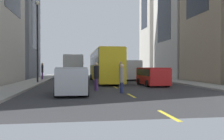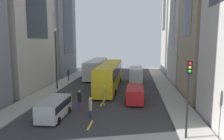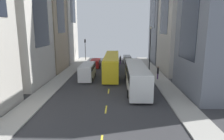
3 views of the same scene
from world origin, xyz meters
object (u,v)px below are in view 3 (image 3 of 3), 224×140
(delivery_van_white, at_px, (87,70))
(traffic_light_near_corner, at_px, (85,46))
(car_red_0, at_px, (95,63))
(streetcar_yellow, at_px, (112,63))
(pedestrian_waiting_curb, at_px, (114,59))
(city_bus_white, at_px, (136,75))
(pedestrian_walking_far, at_px, (158,72))
(car_silver_1, at_px, (127,59))
(pedestrian_crossing_mid, at_px, (111,61))
(pedestrian_crossing_near, at_px, (120,60))

(delivery_van_white, distance_m, traffic_light_near_corner, 20.01)
(car_red_0, relative_size, traffic_light_near_corner, 0.86)
(streetcar_yellow, relative_size, pedestrian_waiting_curb, 7.58)
(traffic_light_near_corner, bearing_deg, city_bus_white, 114.13)
(city_bus_white, xyz_separation_m, pedestrian_walking_far, (-3.98, -4.91, -0.70))
(streetcar_yellow, xyz_separation_m, delivery_van_white, (3.88, 3.63, -0.61))
(car_silver_1, xyz_separation_m, pedestrian_crossing_mid, (3.90, 4.10, 0.15))
(car_silver_1, bearing_deg, pedestrian_crossing_near, 52.53)
(delivery_van_white, bearing_deg, car_silver_1, -113.96)
(car_silver_1, xyz_separation_m, traffic_light_near_corner, (10.80, -3.08, 2.96))
(pedestrian_waiting_curb, distance_m, pedestrian_crossing_mid, 3.92)
(car_red_0, relative_size, pedestrian_crossing_near, 2.26)
(streetcar_yellow, bearing_deg, car_red_0, -61.36)
(pedestrian_waiting_curb, bearing_deg, pedestrian_walking_far, -101.65)
(streetcar_yellow, xyz_separation_m, traffic_light_near_corner, (7.36, -15.92, 1.85))
(car_silver_1, bearing_deg, traffic_light_near_corner, -15.92)
(car_red_0, xyz_separation_m, pedestrian_walking_far, (-11.38, 10.62, 0.31))
(delivery_van_white, relative_size, pedestrian_crossing_near, 2.94)
(streetcar_yellow, bearing_deg, pedestrian_crossing_mid, -86.97)
(car_silver_1, xyz_separation_m, pedestrian_waiting_curb, (3.26, 0.24, 0.03))
(streetcar_yellow, xyz_separation_m, pedestrian_crossing_mid, (0.46, -8.73, -0.96))
(pedestrian_walking_far, distance_m, traffic_light_near_corner, 24.85)
(pedestrian_crossing_near, bearing_deg, pedestrian_walking_far, 51.25)
(pedestrian_waiting_curb, height_order, pedestrian_crossing_mid, pedestrian_crossing_mid)
(delivery_van_white, bearing_deg, pedestrian_crossing_mid, -105.44)
(pedestrian_crossing_near, height_order, pedestrian_waiting_curb, pedestrian_crossing_near)
(delivery_van_white, relative_size, traffic_light_near_corner, 1.12)
(streetcar_yellow, height_order, pedestrian_crossing_mid, streetcar_yellow)
(car_silver_1, xyz_separation_m, pedestrian_walking_far, (-4.18, 16.56, 0.29))
(streetcar_yellow, bearing_deg, traffic_light_near_corner, -65.19)
(delivery_van_white, distance_m, pedestrian_crossing_mid, 12.83)
(car_red_0, xyz_separation_m, pedestrian_waiting_curb, (-3.95, -5.71, 0.05))
(car_red_0, xyz_separation_m, pedestrian_crossing_mid, (-3.30, -1.84, 0.17))
(pedestrian_waiting_curb, bearing_deg, car_red_0, -160.81)
(pedestrian_crossing_near, relative_size, pedestrian_waiting_curb, 1.06)
(pedestrian_crossing_mid, xyz_separation_m, traffic_light_near_corner, (6.90, -7.18, 2.81))
(city_bus_white, distance_m, pedestrian_crossing_mid, 17.86)
(delivery_van_white, height_order, pedestrian_walking_far, delivery_van_white)
(city_bus_white, bearing_deg, pedestrian_crossing_near, -84.33)
(traffic_light_near_corner, bearing_deg, delivery_van_white, 100.10)
(streetcar_yellow, relative_size, car_red_0, 3.16)
(pedestrian_walking_far, bearing_deg, car_red_0, 73.52)
(city_bus_white, distance_m, pedestrian_waiting_curb, 21.53)
(streetcar_yellow, distance_m, delivery_van_white, 5.34)
(pedestrian_walking_far, bearing_deg, pedestrian_waiting_curb, 51.01)
(streetcar_yellow, distance_m, pedestrian_walking_far, 8.52)
(city_bus_white, height_order, traffic_light_near_corner, traffic_light_near_corner)
(car_red_0, relative_size, pedestrian_waiting_curb, 2.40)
(pedestrian_walking_far, bearing_deg, streetcar_yellow, 90.47)
(car_red_0, height_order, pedestrian_crossing_near, pedestrian_crossing_near)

